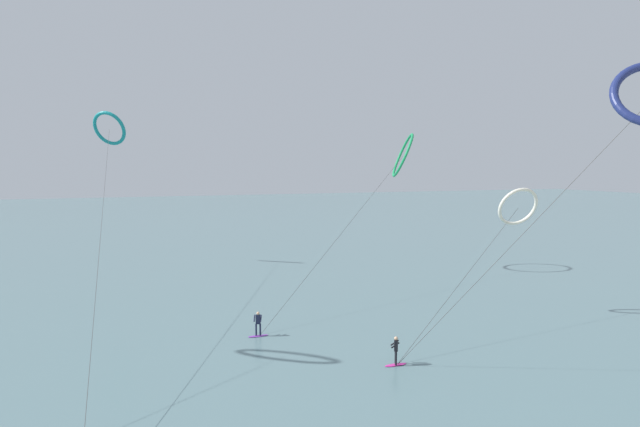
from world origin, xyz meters
The scene contains 6 objects.
sea_water centered at (0.00, 107.97, 0.04)m, with size 400.00×200.00×0.08m, color slate.
surfer_violet centered at (-1.84, 29.81, 0.82)m, with size 1.40×0.65×1.70m.
surfer_magenta centered at (4.24, 21.80, 0.82)m, with size 1.40×0.69×1.70m.
kite_emerald centered at (18.85, 46.79, 12.73)m, with size 22.73×19.82×15.17m.
kite_ivory centered at (18.06, 27.86, 8.45)m, with size 15.57×7.13×9.99m.
kite_teal centered at (-10.88, 61.91, 15.85)m, with size 4.59×51.63×17.85m.
Camera 1 is at (-10.69, -4.75, 11.55)m, focal length 30.16 mm.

